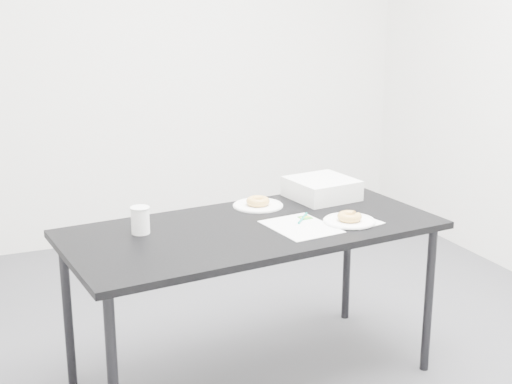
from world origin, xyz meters
name	(u,v)px	position (x,y,z in m)	size (l,w,h in m)	color
floor	(242,369)	(0.00, 0.00, 0.00)	(4.00, 4.00, 0.00)	#47474C
wall_back	(128,44)	(0.00, 2.00, 1.35)	(4.00, 0.02, 2.70)	white
table	(253,238)	(0.02, -0.09, 0.67)	(1.65, 0.90, 0.72)	black
scorecard	(301,227)	(0.20, -0.18, 0.72)	(0.24, 0.31, 0.00)	white
logo_patch	(305,218)	(0.27, -0.08, 0.72)	(0.05, 0.05, 0.00)	green
pen	(303,218)	(0.25, -0.09, 0.73)	(0.01, 0.01, 0.14)	#0C8C7B
napkin	(360,222)	(0.46, -0.22, 0.72)	(0.16, 0.16, 0.00)	white
plate_near	(349,221)	(0.42, -0.20, 0.73)	(0.23, 0.23, 0.01)	white
donut_near	(350,217)	(0.42, -0.20, 0.75)	(0.11, 0.11, 0.04)	gold
plate_far	(258,206)	(0.15, 0.17, 0.72)	(0.23, 0.23, 0.01)	white
donut_far	(258,201)	(0.15, 0.17, 0.75)	(0.11, 0.11, 0.04)	gold
coffee_cup	(140,220)	(-0.44, 0.00, 0.78)	(0.08, 0.08, 0.11)	white
cup_lid	(301,194)	(0.42, 0.27, 0.73)	(0.09, 0.09, 0.01)	white
bakery_box	(322,188)	(0.49, 0.18, 0.77)	(0.29, 0.29, 0.10)	silver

